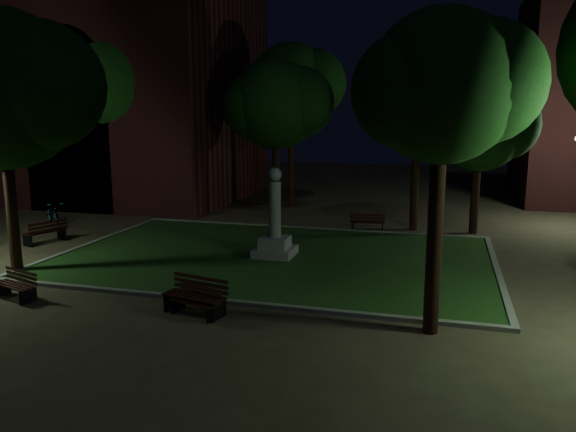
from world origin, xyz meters
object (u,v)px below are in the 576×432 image
monument (275,232)px  bench_near_left (197,302)px  bicycle (53,213)px  bench_left_side (46,233)px  bench_west_near (16,286)px  bench_near_right (196,297)px  bench_far_side (367,223)px

monument → bench_near_left: (-0.25, -6.14, -0.60)m
bench_near_left → bicycle: bearing=159.4°
bench_left_side → bench_west_near: bearing=52.1°
bench_near_right → bicycle: bearing=154.2°
bench_far_side → bicycle: bearing=3.1°
bench_west_near → bench_left_side: bearing=140.0°
bench_near_right → bench_near_left: bearing=-48.0°
monument → bench_west_near: size_ratio=2.07×
monument → bicycle: 12.39m
bench_left_side → bicycle: bearing=-125.9°
bench_near_right → bicycle: bicycle is taller
monument → bench_near_right: bearing=-93.3°
bench_west_near → monument: bearing=65.3°
bench_west_near → bench_near_left: bearing=19.1°
monument → bench_far_side: size_ratio=2.07×
bench_near_right → bench_left_side: bearing=161.0°
bench_near_left → bench_near_right: bearing=137.5°
bench_west_near → bicycle: (-6.22, 9.52, 0.13)m
bench_near_right → bicycle: (-11.61, 9.22, 0.06)m
bench_near_left → bench_far_side: bench_far_side is taller
bench_near_right → bicycle: 14.82m
monument → bench_far_side: 6.02m
bench_left_side → monument: bearing=111.5°
monument → bicycle: monument is taller
bench_near_right → bench_far_side: bearing=88.1°
bench_near_left → bench_left_side: bearing=165.9°
bench_near_left → bench_left_side: bench_left_side is taller
bench_near_right → bench_left_side: bench_near_right is taller
bench_left_side → bench_far_side: 13.40m
bench_west_near → bench_left_side: bench_left_side is taller
monument → bench_west_near: monument is taller
bicycle → bench_near_left: bearing=-89.9°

